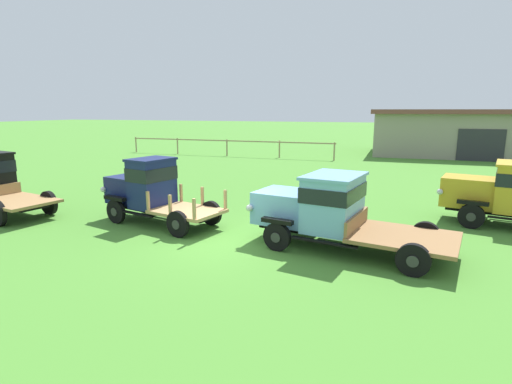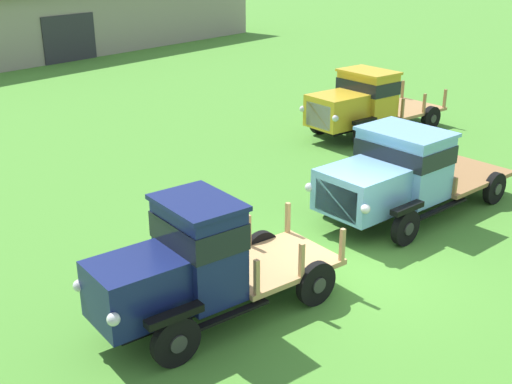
% 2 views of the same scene
% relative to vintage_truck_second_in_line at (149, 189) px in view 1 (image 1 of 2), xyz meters
% --- Properties ---
extents(ground_plane, '(240.00, 240.00, 0.00)m').
position_rel_vintage_truck_second_in_line_xyz_m(ground_plane, '(3.35, -1.09, -1.14)').
color(ground_plane, '#47842D').
extents(paddock_fence, '(18.25, 0.55, 1.39)m').
position_rel_vintage_truck_second_in_line_xyz_m(paddock_fence, '(-5.61, 19.45, -0.10)').
color(paddock_fence, '#997F60').
rests_on(paddock_fence, ground).
extents(vintage_truck_second_in_line, '(4.79, 2.59, 2.22)m').
position_rel_vintage_truck_second_in_line_xyz_m(vintage_truck_second_in_line, '(0.00, 0.00, 0.00)').
color(vintage_truck_second_in_line, black).
rests_on(vintage_truck_second_in_line, ground).
extents(vintage_truck_midrow_center, '(5.81, 3.07, 2.07)m').
position_rel_vintage_truck_second_in_line_xyz_m(vintage_truck_midrow_center, '(6.17, -0.50, -0.04)').
color(vintage_truck_midrow_center, black).
rests_on(vintage_truck_midrow_center, ground).
extents(vintage_truck_far_side, '(5.56, 3.00, 2.13)m').
position_rel_vintage_truck_second_in_line_xyz_m(vintage_truck_far_side, '(11.46, 3.52, -0.03)').
color(vintage_truck_far_side, black).
rests_on(vintage_truck_far_side, ground).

